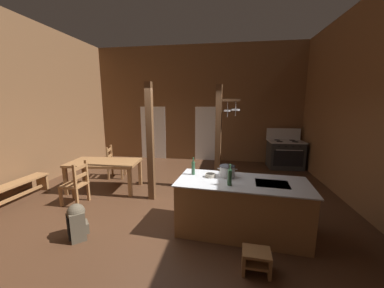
{
  "coord_description": "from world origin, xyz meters",
  "views": [
    {
      "loc": [
        1.15,
        -4.05,
        2.18
      ],
      "look_at": [
        0.35,
        1.02,
        1.23
      ],
      "focal_mm": 20.49,
      "sensor_mm": 36.0,
      "label": 1
    }
  ],
  "objects_px": {
    "bottle_short_on_counter": "(230,177)",
    "bench_along_left_wall": "(12,190)",
    "kitchen_island": "(241,207)",
    "backpack": "(77,220)",
    "stove_range": "(285,154)",
    "ladderback_chair_by_post": "(115,163)",
    "stockpot_on_counter": "(227,171)",
    "step_stool": "(256,259)",
    "bottle_tall_on_counter": "(193,168)",
    "mixing_bowl_on_counter": "(210,175)",
    "dining_table": "(104,165)",
    "ladderback_chair_near_window": "(76,184)"
  },
  "relations": [
    {
      "from": "bottle_short_on_counter",
      "to": "bench_along_left_wall",
      "type": "bearing_deg",
      "value": 173.25
    },
    {
      "from": "kitchen_island",
      "to": "backpack",
      "type": "xyz_separation_m",
      "value": [
        -2.64,
        -0.62,
        -0.14
      ]
    },
    {
      "from": "stove_range",
      "to": "bench_along_left_wall",
      "type": "height_order",
      "value": "stove_range"
    },
    {
      "from": "bottle_short_on_counter",
      "to": "ladderback_chair_by_post",
      "type": "bearing_deg",
      "value": 142.89
    },
    {
      "from": "ladderback_chair_by_post",
      "to": "stockpot_on_counter",
      "type": "distance_m",
      "value": 3.94
    },
    {
      "from": "ladderback_chair_by_post",
      "to": "stockpot_on_counter",
      "type": "height_order",
      "value": "stockpot_on_counter"
    },
    {
      "from": "stove_range",
      "to": "step_stool",
      "type": "height_order",
      "value": "stove_range"
    },
    {
      "from": "backpack",
      "to": "bottle_tall_on_counter",
      "type": "bearing_deg",
      "value": 25.26
    },
    {
      "from": "backpack",
      "to": "bottle_short_on_counter",
      "type": "distance_m",
      "value": 2.57
    },
    {
      "from": "ladderback_chair_by_post",
      "to": "bottle_short_on_counter",
      "type": "relative_size",
      "value": 2.76
    },
    {
      "from": "step_stool",
      "to": "stockpot_on_counter",
      "type": "height_order",
      "value": "stockpot_on_counter"
    },
    {
      "from": "step_stool",
      "to": "ladderback_chair_by_post",
      "type": "bearing_deg",
      "value": 138.9
    },
    {
      "from": "ladderback_chair_by_post",
      "to": "stockpot_on_counter",
      "type": "bearing_deg",
      "value": -32.65
    },
    {
      "from": "stove_range",
      "to": "bottle_short_on_counter",
      "type": "height_order",
      "value": "stove_range"
    },
    {
      "from": "bench_along_left_wall",
      "to": "mixing_bowl_on_counter",
      "type": "distance_m",
      "value": 4.42
    },
    {
      "from": "step_stool",
      "to": "bench_along_left_wall",
      "type": "bearing_deg",
      "value": 166.06
    },
    {
      "from": "dining_table",
      "to": "bottle_tall_on_counter",
      "type": "height_order",
      "value": "bottle_tall_on_counter"
    },
    {
      "from": "step_stool",
      "to": "mixing_bowl_on_counter",
      "type": "height_order",
      "value": "mixing_bowl_on_counter"
    },
    {
      "from": "ladderback_chair_near_window",
      "to": "dining_table",
      "type": "bearing_deg",
      "value": 78.42
    },
    {
      "from": "stove_range",
      "to": "backpack",
      "type": "height_order",
      "value": "stove_range"
    },
    {
      "from": "stove_range",
      "to": "bottle_tall_on_counter",
      "type": "xyz_separation_m",
      "value": [
        -2.57,
        -3.91,
        0.55
      ]
    },
    {
      "from": "ladderback_chair_near_window",
      "to": "bottle_short_on_counter",
      "type": "height_order",
      "value": "bottle_short_on_counter"
    },
    {
      "from": "stove_range",
      "to": "step_stool",
      "type": "relative_size",
      "value": 3.52
    },
    {
      "from": "ladderback_chair_near_window",
      "to": "ladderback_chair_by_post",
      "type": "xyz_separation_m",
      "value": [
        -0.04,
        1.76,
        0.0
      ]
    },
    {
      "from": "mixing_bowl_on_counter",
      "to": "bench_along_left_wall",
      "type": "bearing_deg",
      "value": 177.28
    },
    {
      "from": "dining_table",
      "to": "ladderback_chair_near_window",
      "type": "distance_m",
      "value": 0.89
    },
    {
      "from": "bottle_tall_on_counter",
      "to": "dining_table",
      "type": "bearing_deg",
      "value": 154.68
    },
    {
      "from": "bottle_tall_on_counter",
      "to": "step_stool",
      "type": "bearing_deg",
      "value": -48.57
    },
    {
      "from": "step_stool",
      "to": "mixing_bowl_on_counter",
      "type": "bearing_deg",
      "value": 123.39
    },
    {
      "from": "mixing_bowl_on_counter",
      "to": "bottle_tall_on_counter",
      "type": "bearing_deg",
      "value": 163.73
    },
    {
      "from": "stockpot_on_counter",
      "to": "bottle_tall_on_counter",
      "type": "relative_size",
      "value": 1.09
    },
    {
      "from": "ladderback_chair_by_post",
      "to": "bottle_tall_on_counter",
      "type": "bearing_deg",
      "value": -37.76
    },
    {
      "from": "kitchen_island",
      "to": "bottle_short_on_counter",
      "type": "distance_m",
      "value": 0.67
    },
    {
      "from": "dining_table",
      "to": "mixing_bowl_on_counter",
      "type": "bearing_deg",
      "value": -24.34
    },
    {
      "from": "kitchen_island",
      "to": "mixing_bowl_on_counter",
      "type": "relative_size",
      "value": 12.84
    },
    {
      "from": "bottle_short_on_counter",
      "to": "stockpot_on_counter",
      "type": "bearing_deg",
      "value": 95.2
    },
    {
      "from": "dining_table",
      "to": "mixing_bowl_on_counter",
      "type": "xyz_separation_m",
      "value": [
        2.77,
        -1.25,
        0.29
      ]
    },
    {
      "from": "stove_range",
      "to": "bottle_short_on_counter",
      "type": "relative_size",
      "value": 3.83
    },
    {
      "from": "ladderback_chair_near_window",
      "to": "mixing_bowl_on_counter",
      "type": "distance_m",
      "value": 3.01
    },
    {
      "from": "kitchen_island",
      "to": "bottle_tall_on_counter",
      "type": "bearing_deg",
      "value": 165.81
    },
    {
      "from": "step_stool",
      "to": "dining_table",
      "type": "distance_m",
      "value": 4.18
    },
    {
      "from": "ladderback_chair_near_window",
      "to": "bottle_short_on_counter",
      "type": "xyz_separation_m",
      "value": [
        3.27,
        -0.75,
        0.59
      ]
    },
    {
      "from": "kitchen_island",
      "to": "backpack",
      "type": "height_order",
      "value": "kitchen_island"
    },
    {
      "from": "ladderback_chair_by_post",
      "to": "stockpot_on_counter",
      "type": "relative_size",
      "value": 2.77
    },
    {
      "from": "kitchen_island",
      "to": "stockpot_on_counter",
      "type": "height_order",
      "value": "stockpot_on_counter"
    },
    {
      "from": "stockpot_on_counter",
      "to": "bottle_tall_on_counter",
      "type": "distance_m",
      "value": 0.61
    },
    {
      "from": "step_stool",
      "to": "bottle_short_on_counter",
      "type": "distance_m",
      "value": 1.17
    },
    {
      "from": "kitchen_island",
      "to": "ladderback_chair_near_window",
      "type": "xyz_separation_m",
      "value": [
        -3.49,
        0.53,
        -0.0
      ]
    },
    {
      "from": "step_stool",
      "to": "bottle_short_on_counter",
      "type": "height_order",
      "value": "bottle_short_on_counter"
    },
    {
      "from": "mixing_bowl_on_counter",
      "to": "bottle_short_on_counter",
      "type": "height_order",
      "value": "bottle_short_on_counter"
    }
  ]
}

